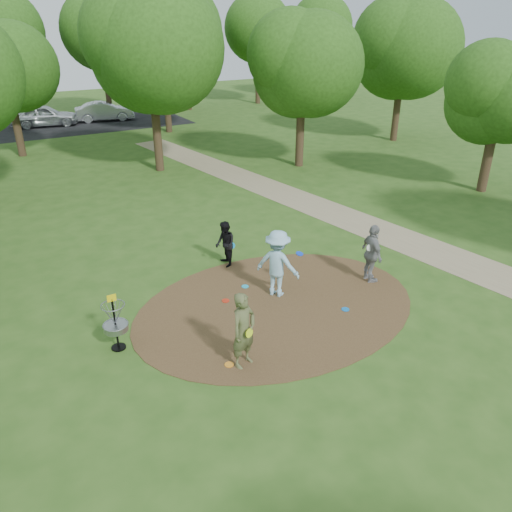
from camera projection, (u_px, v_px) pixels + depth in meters
ground at (277, 306)px, 14.30m from camera, size 100.00×100.00×0.00m
dirt_clearing at (277, 306)px, 14.29m from camera, size 8.40×8.40×0.02m
footpath at (394, 237)px, 18.78m from camera, size 7.55×39.89×0.01m
parking_lot at (92, 123)px, 38.58m from camera, size 14.00×8.00×0.01m
player_observer_with_disc at (244, 330)px, 11.51m from camera, size 0.82×0.68×1.92m
player_throwing_with_disc at (278, 264)px, 14.47m from camera, size 1.56×1.52×2.05m
player_walking_with_disc at (225, 244)px, 16.31m from camera, size 0.69×0.83×1.54m
player_waiting_with_disc at (372, 254)px, 15.26m from camera, size 0.72×1.18×1.88m
disc_ground_cyan at (245, 286)px, 15.28m from camera, size 0.22×0.22×0.02m
disc_ground_blue at (345, 309)px, 14.09m from camera, size 0.22×0.22×0.02m
disc_ground_red at (226, 301)px, 14.52m from camera, size 0.22×0.22×0.02m
car_left at (44, 116)px, 37.14m from camera, size 4.94×2.65×1.60m
car_right at (105, 111)px, 39.14m from camera, size 4.63×2.36×1.46m
disc_ground_orange at (229, 365)px, 11.86m from camera, size 0.22×0.22×0.02m
disc_golf_basket at (115, 318)px, 12.12m from camera, size 0.63×0.63×1.54m
tree_ring at (211, 70)px, 21.86m from camera, size 37.33×45.96×9.83m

